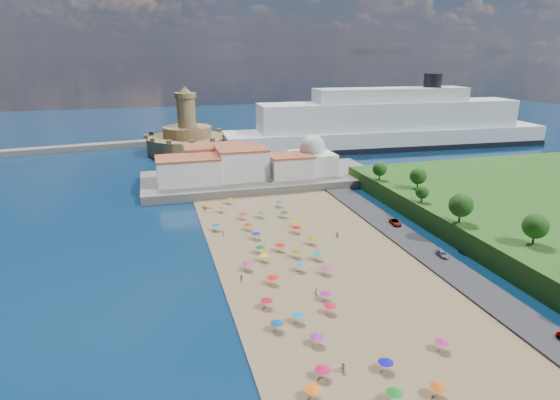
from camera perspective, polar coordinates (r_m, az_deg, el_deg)
name	(u,v)px	position (r m, az deg, el deg)	size (l,w,h in m)	color
ground	(292,264)	(113.07, 1.51, -7.75)	(700.00, 700.00, 0.00)	#071938
terrace	(261,179)	(181.41, -2.30, 2.63)	(90.00, 36.00, 3.00)	#59544C
jetty	(195,163)	(211.64, -10.36, 4.45)	(18.00, 70.00, 2.40)	#59544C
waterfront_buildings	(227,164)	(177.99, -6.47, 4.35)	(57.00, 29.00, 11.00)	silver
domed_building	(312,158)	(183.33, 3.93, 5.16)	(16.00, 16.00, 15.00)	silver
fortress	(188,139)	(239.86, -11.18, 7.28)	(40.00, 40.00, 32.40)	olive
cruise_ship	(389,127)	(252.63, 13.17, 8.70)	(173.43, 33.05, 37.73)	black
beach_parasols	(301,278)	(101.64, 2.52, -9.49)	(31.11, 117.69, 2.20)	gray
beachgoers	(277,249)	(118.17, -0.36, -5.97)	(33.14, 85.37, 1.88)	tan
parked_cars	(440,252)	(122.05, 18.94, -6.07)	(3.02, 64.65, 1.41)	gray
hillside_trees	(490,216)	(125.56, 24.19, -1.74)	(13.44, 106.11, 7.92)	#382314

